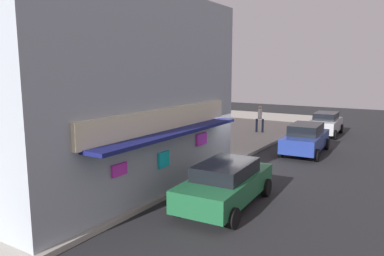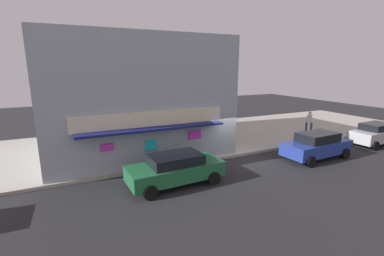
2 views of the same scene
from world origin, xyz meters
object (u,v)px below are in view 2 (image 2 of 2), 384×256
(traffic_light, at_px, (211,106))
(parked_car_green, at_px, (175,169))
(pedestrian, at_px, (309,121))
(parked_car_silver, at_px, (375,134))
(trash_can, at_px, (206,140))
(fire_hydrant, at_px, (128,158))
(parked_car_blue, at_px, (317,145))

(traffic_light, bearing_deg, parked_car_green, -139.90)
(pedestrian, relative_size, parked_car_silver, 0.45)
(traffic_light, xyz_separation_m, trash_can, (0.45, 1.40, -2.60))
(parked_car_silver, xyz_separation_m, parked_car_green, (-15.60, -0.08, -0.03))
(traffic_light, xyz_separation_m, parked_car_silver, (11.99, -2.96, -2.37))
(fire_hydrant, height_order, parked_car_green, parked_car_green)
(fire_hydrant, xyz_separation_m, pedestrian, (15.03, 0.91, 0.62))
(trash_can, bearing_deg, parked_car_green, -132.43)
(fire_hydrant, bearing_deg, parked_car_blue, -17.25)
(parked_car_green, bearing_deg, traffic_light, 40.10)
(trash_can, relative_size, parked_car_blue, 0.18)
(parked_car_silver, bearing_deg, parked_car_green, -179.71)
(fire_hydrant, bearing_deg, traffic_light, -1.40)
(pedestrian, height_order, parked_car_silver, pedestrian)
(parked_car_silver, relative_size, parked_car_green, 0.89)
(parked_car_blue, bearing_deg, pedestrian, 45.82)
(trash_can, bearing_deg, pedestrian, -2.22)
(traffic_light, xyz_separation_m, parked_car_blue, (5.65, -3.25, -2.36))
(parked_car_blue, bearing_deg, trash_can, 138.19)
(traffic_light, relative_size, parked_car_blue, 1.02)
(traffic_light, bearing_deg, parked_car_blue, -29.89)
(trash_can, bearing_deg, parked_car_blue, -41.81)
(pedestrian, xyz_separation_m, parked_car_silver, (2.18, -4.00, -0.36))
(pedestrian, bearing_deg, parked_car_green, -163.10)
(traffic_light, relative_size, fire_hydrant, 5.67)
(pedestrian, xyz_separation_m, parked_car_blue, (-4.17, -4.29, -0.35))
(parked_car_silver, relative_size, parked_car_blue, 0.89)
(trash_can, xyz_separation_m, parked_car_green, (-4.06, -4.44, 0.20))
(fire_hydrant, bearing_deg, parked_car_green, -63.11)
(fire_hydrant, xyz_separation_m, parked_car_green, (1.61, -3.17, 0.23))
(fire_hydrant, height_order, parked_car_blue, parked_car_blue)
(pedestrian, height_order, parked_car_green, pedestrian)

